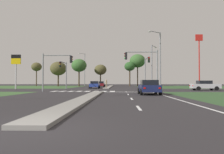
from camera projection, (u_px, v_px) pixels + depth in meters
The scene contains 39 objects.
ground_plane at pixel (103, 90), 35.81m from camera, with size 200.00×200.00×0.00m, color #282628.
grass_verge_far_left at pixel (17, 87), 61.04m from camera, with size 35.00×35.00×0.01m, color #385B2D.
grass_verge_far_right at pixel (204, 87), 59.53m from camera, with size 35.00×35.00×0.01m, color #2D4C28.
median_island_near at pixel (86, 98), 16.82m from camera, with size 1.20×22.00×0.14m, color gray.
median_island_far at pixel (109, 87), 60.79m from camera, with size 1.20×36.00×0.14m, color gray.
lane_dash_near at pixel (139, 108), 10.91m from camera, with size 0.14×2.00×0.01m, color silver.
lane_dash_second at pixel (132, 99), 16.91m from camera, with size 0.14×2.00×0.01m, color silver.
lane_dash_third at pixel (128, 94), 22.91m from camera, with size 0.14×2.00×0.01m, color silver.
lane_dash_fourth at pixel (126, 92), 28.90m from camera, with size 0.14×2.00×0.01m, color silver.
edge_line_right at pixel (173, 98), 17.62m from camera, with size 0.14×24.00×0.01m, color silver.
stop_bar_near at pixel (129, 92), 28.70m from camera, with size 6.40×0.50×0.01m, color silver.
crosswalk_bar_near at pixel (55, 91), 30.80m from camera, with size 0.70×2.80×0.01m, color silver.
crosswalk_bar_second at pixel (63, 91), 30.77m from camera, with size 0.70×2.80×0.01m, color silver.
crosswalk_bar_third at pixel (71, 91), 30.73m from camera, with size 0.70×2.80×0.01m, color silver.
crosswalk_bar_fourth at pixel (79, 91), 30.70m from camera, with size 0.70×2.80×0.01m, color silver.
crosswalk_bar_fifth at pixel (88, 91), 30.66m from camera, with size 0.70×2.80×0.01m, color silver.
crosswalk_bar_sixth at pixel (96, 91), 30.63m from camera, with size 0.70×2.80×0.01m, color silver.
crosswalk_bar_seventh at pixel (104, 91), 30.59m from camera, with size 0.70×2.80×0.01m, color silver.
crosswalk_bar_eighth at pixel (112, 91), 30.56m from camera, with size 0.70×2.80×0.01m, color silver.
car_blue_near at pixel (95, 85), 45.19m from camera, with size 2.02×4.17×1.49m.
car_silver_second at pixel (205, 85), 34.60m from camera, with size 4.32×2.08×1.52m.
car_navy_third at pixel (149, 87), 22.96m from camera, with size 2.07×4.43×1.50m.
car_maroon_fourth at pixel (101, 84), 58.29m from camera, with size 2.04×4.60×1.47m.
traffic_signal_near_left at pixel (54, 65), 29.47m from camera, with size 4.11×0.32×5.11m.
traffic_signal_far_right at pixel (146, 67), 40.28m from camera, with size 0.32×5.53×5.83m.
traffic_signal_far_left at pixel (64, 70), 40.89m from camera, with size 0.32×4.83×5.14m.
traffic_signal_near_right at pixel (145, 63), 29.12m from camera, with size 4.44×0.32×5.52m.
street_lamp_second at pixel (159, 57), 34.21m from camera, with size 2.23×1.67×9.06m.
street_lamp_third at pixel (152, 64), 43.17m from camera, with size 1.39×2.02×8.53m.
street_lamp_fourth at pixel (84, 68), 74.88m from camera, with size 2.00×1.90×10.97m.
pedestrian_at_median at pixel (106, 83), 45.62m from camera, with size 0.34×0.34×1.71m.
fastfood_pole_sign at pixel (199, 49), 56.06m from camera, with size 1.80×0.40×13.40m.
fuel_price_totem at pixel (16, 64), 41.75m from camera, with size 1.80×0.24×6.48m.
treeline_near at pixel (37, 67), 71.32m from camera, with size 3.28×3.28×7.64m.
treeline_second at pixel (58, 69), 67.71m from camera, with size 4.95×4.95×7.56m.
treeline_third at pixel (79, 66), 66.53m from camera, with size 4.55×4.55×8.26m.
treeline_fourth at pixel (100, 70), 69.77m from camera, with size 3.84×3.84×6.83m.
treeline_fifth at pixel (130, 67), 67.11m from camera, with size 3.23×3.23×7.44m.
treeline_sixth at pixel (138, 61), 68.66m from camera, with size 4.87×4.87×9.96m.
Camera 1 is at (2.50, -5.79, 1.28)m, focal length 35.47 mm.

